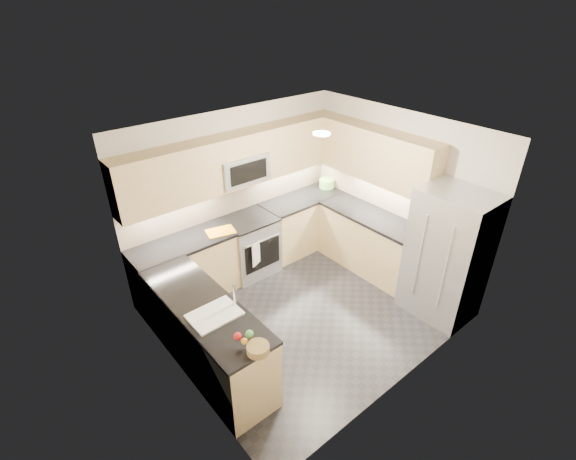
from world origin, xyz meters
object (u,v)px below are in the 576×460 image
at_px(microwave, 241,168).
at_px(fruit_basket, 258,349).
at_px(refrigerator, 447,255).
at_px(cutting_board, 221,231).
at_px(utensil_bowl, 327,183).
at_px(gas_range, 250,246).

height_order(microwave, fruit_basket, microwave).
xyz_separation_m(refrigerator, fruit_basket, (-2.90, 0.20, 0.08)).
height_order(refrigerator, cutting_board, refrigerator).
height_order(utensil_bowl, fruit_basket, utensil_bowl).
xyz_separation_m(refrigerator, cutting_board, (-1.98, 2.34, 0.05)).
bearing_deg(fruit_basket, cutting_board, 66.82).
bearing_deg(utensil_bowl, cutting_board, -176.38).
bearing_deg(refrigerator, cutting_board, 130.19).
xyz_separation_m(microwave, utensil_bowl, (1.68, -0.07, -0.69)).
bearing_deg(microwave, cutting_board, -158.75).
xyz_separation_m(cutting_board, fruit_basket, (-0.92, -2.14, 0.03)).
bearing_deg(refrigerator, fruit_basket, 176.07).
bearing_deg(refrigerator, gas_range, 120.88).
bearing_deg(refrigerator, microwave, 119.62).
xyz_separation_m(utensil_bowl, cutting_board, (-2.21, -0.14, -0.07)).
relative_size(gas_range, microwave, 1.20).
bearing_deg(fruit_basket, refrigerator, -3.93).
distance_m(gas_range, refrigerator, 2.86).
bearing_deg(gas_range, microwave, 90.00).
xyz_separation_m(utensil_bowl, fruit_basket, (-3.13, -2.28, -0.03)).
xyz_separation_m(microwave, refrigerator, (1.45, -2.55, -0.80)).
bearing_deg(gas_range, fruit_basket, -123.05).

